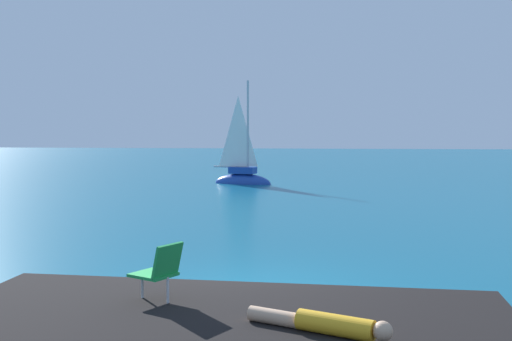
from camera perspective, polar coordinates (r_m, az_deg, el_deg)
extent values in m
plane|color=#0F5675|center=(11.62, -0.54, -10.89)|extent=(160.00, 160.00, 0.00)
cube|color=black|center=(10.19, -6.09, -13.04)|extent=(0.89, 1.09, 0.63)
cube|color=black|center=(10.20, 17.10, -13.17)|extent=(0.78, 0.95, 0.54)
ellipsoid|color=#193D99|center=(33.32, -1.22, -1.21)|extent=(3.33, 1.83, 1.09)
cube|color=#193D99|center=(33.26, -1.22, 0.02)|extent=(1.53, 1.08, 0.36)
cylinder|color=#B7B7BC|center=(33.08, -0.75, 3.98)|extent=(0.12, 0.12, 4.94)
cylinder|color=#B2B2B7|center=(33.51, -2.32, 0.34)|extent=(1.94, 0.58, 0.09)
pyramid|color=white|center=(33.28, -1.64, 3.64)|extent=(1.55, 0.44, 3.75)
cylinder|color=gold|center=(7.21, 7.26, -13.85)|extent=(0.92, 0.59, 0.24)
cylinder|color=tan|center=(7.53, 1.85, -13.28)|extent=(0.71, 0.45, 0.18)
sphere|color=tan|center=(7.02, 11.53, -14.22)|extent=(0.22, 0.22, 0.22)
cube|color=green|center=(8.58, -9.39, -9.38)|extent=(0.69, 0.67, 0.04)
cube|color=green|center=(8.36, -8.10, -8.14)|extent=(0.36, 0.49, 0.45)
cylinder|color=silver|center=(8.77, -10.37, -10.29)|extent=(0.04, 0.04, 0.35)
cylinder|color=silver|center=(8.45, -8.08, -10.80)|extent=(0.04, 0.04, 0.35)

